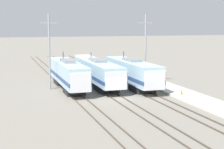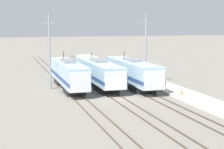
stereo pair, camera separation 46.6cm
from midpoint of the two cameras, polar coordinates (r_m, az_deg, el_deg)
ground_plane at (r=47.02m, az=0.36°, el=-3.54°), size 400.00×400.00×0.00m
rail_pair_far_left at (r=45.86m, az=-5.13°, el=-3.77°), size 1.51×120.00×0.15m
rail_pair_center at (r=47.00m, az=0.36°, el=-3.45°), size 1.51×120.00×0.15m
rail_pair_far_right at (r=48.56m, az=5.54°, el=-3.11°), size 1.51×120.00×0.15m
locomotive_far_left at (r=52.86m, az=-6.89°, el=0.04°), size 2.84×16.91×5.02m
locomotive_center at (r=54.75m, az=-2.33°, el=0.29°), size 3.11×17.97×4.68m
locomotive_far_right at (r=54.14m, az=2.94°, el=0.27°), size 3.12×16.74×4.93m
catenary_tower_left at (r=52.89m, az=-9.78°, el=3.75°), size 2.27×0.26×10.56m
catenary_tower_right at (r=56.58m, az=4.88°, el=4.10°), size 2.27×0.26×10.56m
platform at (r=50.37m, az=10.12°, el=-2.74°), size 4.00×120.00×0.25m
traffic_cone at (r=48.43m, az=10.28°, el=-2.60°), size 0.33×0.33×0.69m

